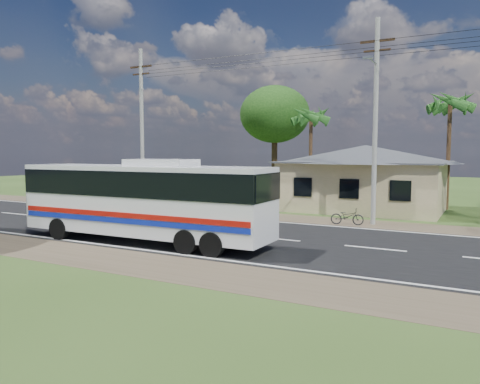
# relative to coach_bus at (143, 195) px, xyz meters

# --- Properties ---
(ground) EXTENTS (120.00, 120.00, 0.00)m
(ground) POSITION_rel_coach_bus_xyz_m (4.67, 3.44, -2.09)
(ground) COLOR #2C4518
(ground) RESTS_ON ground
(road) EXTENTS (120.00, 16.00, 0.03)m
(road) POSITION_rel_coach_bus_xyz_m (4.67, 3.44, -2.08)
(road) COLOR black
(road) RESTS_ON ground
(house) EXTENTS (12.40, 10.00, 5.00)m
(house) POSITION_rel_coach_bus_xyz_m (5.67, 16.44, 0.56)
(house) COLOR #C8B085
(house) RESTS_ON ground
(utility_poles) EXTENTS (32.80, 2.22, 11.00)m
(utility_poles) POSITION_rel_coach_bus_xyz_m (7.34, 9.93, 3.68)
(utility_poles) COLOR #9E9E99
(utility_poles) RESTS_ON ground
(palm_mid) EXTENTS (2.80, 2.80, 8.20)m
(palm_mid) POSITION_rel_coach_bus_xyz_m (10.67, 18.94, 5.07)
(palm_mid) COLOR #47301E
(palm_mid) RESTS_ON ground
(palm_far) EXTENTS (2.80, 2.80, 7.70)m
(palm_far) POSITION_rel_coach_bus_xyz_m (0.67, 19.44, 4.59)
(palm_far) COLOR #47301E
(palm_far) RESTS_ON ground
(tree_behind_house) EXTENTS (6.00, 6.00, 9.61)m
(tree_behind_house) POSITION_rel_coach_bus_xyz_m (-3.33, 21.44, 5.03)
(tree_behind_house) COLOR #47301E
(tree_behind_house) RESTS_ON ground
(coach_bus) EXTENTS (11.82, 2.80, 3.65)m
(coach_bus) POSITION_rel_coach_bus_xyz_m (0.00, 0.00, 0.00)
(coach_bus) COLOR silver
(coach_bus) RESTS_ON ground
(motorcycle) EXTENTS (1.84, 0.92, 0.92)m
(motorcycle) POSITION_rel_coach_bus_xyz_m (6.47, 9.13, -1.63)
(motorcycle) COLOR black
(motorcycle) RESTS_ON ground
(small_car) EXTENTS (1.91, 4.32, 1.45)m
(small_car) POSITION_rel_coach_bus_xyz_m (-7.48, 5.89, -1.36)
(small_car) COLOR #2F2F32
(small_car) RESTS_ON ground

